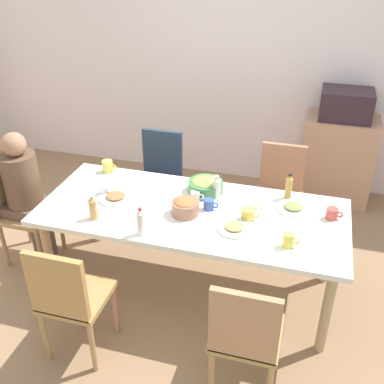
# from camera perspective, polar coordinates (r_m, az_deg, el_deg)

# --- Properties ---
(ground_plane) EXTENTS (7.39, 7.39, 0.00)m
(ground_plane) POSITION_cam_1_polar(r_m,az_deg,el_deg) (3.73, 0.00, -11.69)
(ground_plane) COLOR #947250
(wall_back) EXTENTS (6.40, 0.12, 2.60)m
(wall_back) POSITION_cam_1_polar(r_m,az_deg,el_deg) (4.90, 6.73, 15.95)
(wall_back) COLOR silver
(wall_back) RESTS_ON ground_plane
(dining_table) EXTENTS (2.22, 0.94, 0.73)m
(dining_table) POSITION_cam_1_polar(r_m,az_deg,el_deg) (3.33, 0.00, -3.28)
(dining_table) COLOR white
(dining_table) RESTS_ON ground_plane
(chair_0) EXTENTS (0.40, 0.40, 0.90)m
(chair_0) POSITION_cam_1_polar(r_m,az_deg,el_deg) (4.25, -4.07, 2.34)
(chair_0) COLOR #2B2E46
(chair_0) RESTS_ON ground_plane
(chair_1) EXTENTS (0.40, 0.40, 0.90)m
(chair_1) POSITION_cam_1_polar(r_m,az_deg,el_deg) (2.70, 6.71, -17.27)
(chair_1) COLOR #A58749
(chair_1) RESTS_ON ground_plane
(chair_2) EXTENTS (0.40, 0.40, 0.90)m
(chair_2) POSITION_cam_1_polar(r_m,az_deg,el_deg) (4.02, -20.90, -1.56)
(chair_2) COLOR #A9814D
(chair_2) RESTS_ON ground_plane
(person_2) EXTENTS (0.30, 0.30, 1.16)m
(person_2) POSITION_cam_1_polar(r_m,az_deg,el_deg) (3.88, -20.27, 0.51)
(person_2) COLOR brown
(person_2) RESTS_ON ground_plane
(chair_3) EXTENTS (0.40, 0.40, 0.90)m
(chair_3) POSITION_cam_1_polar(r_m,az_deg,el_deg) (4.04, 10.91, 0.28)
(chair_3) COLOR #A3754D
(chair_3) RESTS_ON ground_plane
(chair_4) EXTENTS (0.40, 0.40, 0.90)m
(chair_4) POSITION_cam_1_polar(r_m,az_deg,el_deg) (3.00, -15.15, -12.51)
(chair_4) COLOR #B0854B
(chair_4) RESTS_ON ground_plane
(plate_0) EXTENTS (0.26, 0.26, 0.04)m
(plate_0) POSITION_cam_1_polar(r_m,az_deg,el_deg) (3.47, -9.54, -0.64)
(plate_0) COLOR silver
(plate_0) RESTS_ON dining_table
(plate_1) EXTENTS (0.23, 0.23, 0.04)m
(plate_1) POSITION_cam_1_polar(r_m,az_deg,el_deg) (3.09, 5.33, -4.51)
(plate_1) COLOR silver
(plate_1) RESTS_ON dining_table
(plate_2) EXTENTS (0.24, 0.24, 0.04)m
(plate_2) POSITION_cam_1_polar(r_m,az_deg,el_deg) (3.37, 12.58, -1.93)
(plate_2) COLOR white
(plate_2) RESTS_ON dining_table
(bowl_0) EXTENTS (0.27, 0.27, 0.11)m
(bowl_0) POSITION_cam_1_polar(r_m,az_deg,el_deg) (3.49, 1.72, 0.83)
(bowl_0) COLOR #448146
(bowl_0) RESTS_ON dining_table
(bowl_1) EXTENTS (0.20, 0.20, 0.12)m
(bowl_1) POSITION_cam_1_polar(r_m,az_deg,el_deg) (3.22, -0.85, -1.86)
(bowl_1) COLOR #9A664F
(bowl_1) RESTS_ON dining_table
(cup_0) EXTENTS (0.11, 0.07, 0.07)m
(cup_0) POSITION_cam_1_polar(r_m,az_deg,el_deg) (3.39, 0.43, -0.49)
(cup_0) COLOR white
(cup_0) RESTS_ON dining_table
(cup_1) EXTENTS (0.11, 0.07, 0.07)m
(cup_1) POSITION_cam_1_polar(r_m,az_deg,el_deg) (3.54, -10.91, 0.29)
(cup_1) COLOR white
(cup_1) RESTS_ON dining_table
(cup_2) EXTENTS (0.12, 0.09, 0.10)m
(cup_2) POSITION_cam_1_polar(r_m,az_deg,el_deg) (3.85, -10.52, 3.18)
(cup_2) COLOR #E1CA56
(cup_2) RESTS_ON dining_table
(cup_3) EXTENTS (0.12, 0.09, 0.08)m
(cup_3) POSITION_cam_1_polar(r_m,az_deg,el_deg) (3.19, 7.01, -2.76)
(cup_3) COLOR #E4C151
(cup_3) RESTS_ON dining_table
(cup_4) EXTENTS (0.11, 0.07, 0.08)m
(cup_4) POSITION_cam_1_polar(r_m,az_deg,el_deg) (3.34, 8.32, -1.30)
(cup_4) COLOR white
(cup_4) RESTS_ON dining_table
(cup_5) EXTENTS (0.11, 0.07, 0.10)m
(cup_5) POSITION_cam_1_polar(r_m,az_deg,el_deg) (2.97, 12.03, -5.92)
(cup_5) COLOR #E1CF4D
(cup_5) RESTS_ON dining_table
(cup_6) EXTENTS (0.11, 0.07, 0.08)m
(cup_6) POSITION_cam_1_polar(r_m,az_deg,el_deg) (3.28, 2.15, -1.56)
(cup_6) COLOR #3959A4
(cup_6) RESTS_ON dining_table
(cup_7) EXTENTS (0.12, 0.08, 0.08)m
(cup_7) POSITION_cam_1_polar(r_m,az_deg,el_deg) (3.32, 17.17, -2.61)
(cup_7) COLOR #C74C43
(cup_7) RESTS_ON dining_table
(bottle_0) EXTENTS (0.06, 0.06, 0.19)m
(bottle_0) POSITION_cam_1_polar(r_m,az_deg,el_deg) (3.41, 3.09, 0.60)
(bottle_0) COLOR beige
(bottle_0) RESTS_ON dining_table
(bottle_1) EXTENTS (0.05, 0.05, 0.20)m
(bottle_1) POSITION_cam_1_polar(r_m,az_deg,el_deg) (3.47, 12.03, 0.63)
(bottle_1) COLOR #BE8E42
(bottle_1) RESTS_ON dining_table
(bottle_2) EXTENTS (0.06, 0.06, 0.19)m
(bottle_2) POSITION_cam_1_polar(r_m,az_deg,el_deg) (3.23, -12.27, -1.94)
(bottle_2) COLOR tan
(bottle_2) RESTS_ON dining_table
(bottle_3) EXTENTS (0.05, 0.05, 0.20)m
(bottle_3) POSITION_cam_1_polar(r_m,az_deg,el_deg) (3.01, -6.45, -3.78)
(bottle_3) COLOR silver
(bottle_3) RESTS_ON dining_table
(side_cabinet) EXTENTS (0.70, 0.44, 0.90)m
(side_cabinet) POSITION_cam_1_polar(r_m,az_deg,el_deg) (4.85, 17.62, 3.83)
(side_cabinet) COLOR tan
(side_cabinet) RESTS_ON ground_plane
(microwave) EXTENTS (0.48, 0.36, 0.28)m
(microwave) POSITION_cam_1_polar(r_m,az_deg,el_deg) (4.63, 18.75, 10.36)
(microwave) COLOR #2E1E26
(microwave) RESTS_ON side_cabinet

